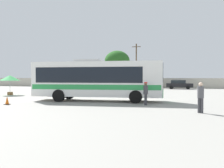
# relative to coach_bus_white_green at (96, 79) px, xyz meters

# --- Properties ---
(ground_plane) EXTENTS (300.00, 300.00, 0.00)m
(ground_plane) POSITION_rel_coach_bus_white_green_xyz_m (-0.13, 10.09, -1.93)
(ground_plane) COLOR gray
(perimeter_wall) EXTENTS (80.00, 0.30, 1.88)m
(perimeter_wall) POSITION_rel_coach_bus_white_green_xyz_m (-0.13, 25.79, -0.98)
(perimeter_wall) COLOR #B2AD9E
(perimeter_wall) RESTS_ON ground_plane
(coach_bus_white_green) EXTENTS (11.25, 3.67, 3.61)m
(coach_bus_white_green) POSITION_rel_coach_bus_white_green_xyz_m (0.00, 0.00, 0.00)
(coach_bus_white_green) COLOR white
(coach_bus_white_green) RESTS_ON ground_plane
(attendant_by_bus_door) EXTENTS (0.41, 0.41, 1.71)m
(attendant_by_bus_door) POSITION_rel_coach_bus_white_green_xyz_m (4.55, -1.78, -0.96)
(attendant_by_bus_door) COLOR #38383D
(attendant_by_bus_door) RESTS_ON ground_plane
(passenger_waiting_on_apron) EXTENTS (0.47, 0.47, 1.78)m
(passenger_waiting_on_apron) POSITION_rel_coach_bus_white_green_xyz_m (8.08, -4.60, -0.92)
(passenger_waiting_on_apron) COLOR #38383D
(passenger_waiting_on_apron) RESTS_ON ground_plane
(vendor_umbrella_near_gate_green) EXTENTS (2.22, 2.22, 2.29)m
(vendor_umbrella_near_gate_green) POSITION_rel_coach_bus_white_green_xyz_m (-11.84, 3.51, 0.02)
(vendor_umbrella_near_gate_green) COLOR gray
(vendor_umbrella_near_gate_green) RESTS_ON ground_plane
(vendor_umbrella_secondary_orange) EXTENTS (1.89, 1.89, 2.15)m
(vendor_umbrella_secondary_orange) POSITION_rel_coach_bus_white_green_xyz_m (-7.21, 4.48, -0.10)
(vendor_umbrella_secondary_orange) COLOR gray
(vendor_umbrella_secondary_orange) RESTS_ON ground_plane
(parked_car_leftmost_red) EXTENTS (4.32, 2.21, 1.51)m
(parked_car_leftmost_red) POSITION_rel_coach_bus_white_green_xyz_m (-10.47, 23.16, -1.13)
(parked_car_leftmost_red) COLOR red
(parked_car_leftmost_red) RESTS_ON ground_plane
(parked_car_second_dark_blue) EXTENTS (4.27, 2.05, 1.45)m
(parked_car_second_dark_blue) POSITION_rel_coach_bus_white_green_xyz_m (-5.09, 22.13, -1.16)
(parked_car_second_dark_blue) COLOR navy
(parked_car_second_dark_blue) RESTS_ON ground_plane
(parked_car_third_black) EXTENTS (4.57, 2.23, 1.41)m
(parked_car_third_black) POSITION_rel_coach_bus_white_green_xyz_m (1.83, 22.68, -1.17)
(parked_car_third_black) COLOR black
(parked_car_third_black) RESTS_ON ground_plane
(parked_car_rightmost_black) EXTENTS (4.55, 2.19, 1.55)m
(parked_car_rightmost_black) POSITION_rel_coach_bus_white_green_xyz_m (7.31, 22.81, -1.11)
(parked_car_rightmost_black) COLOR black
(parked_car_rightmost_black) RESTS_ON ground_plane
(utility_pole_near) EXTENTS (1.80, 0.29, 8.87)m
(utility_pole_near) POSITION_rel_coach_bus_white_green_xyz_m (-1.12, 27.48, 2.69)
(utility_pole_near) COLOR #4C3823
(utility_pole_near) RESTS_ON ground_plane
(roadside_tree_left) EXTENTS (5.12, 5.12, 6.25)m
(roadside_tree_left) POSITION_rel_coach_bus_white_green_xyz_m (-15.26, 31.64, 2.14)
(roadside_tree_left) COLOR brown
(roadside_tree_left) RESTS_ON ground_plane
(roadside_tree_midleft) EXTENTS (5.74, 5.74, 8.09)m
(roadside_tree_midleft) POSITION_rel_coach_bus_white_green_xyz_m (-6.19, 31.50, 3.72)
(roadside_tree_midleft) COLOR brown
(roadside_tree_midleft) RESTS_ON ground_plane
(traffic_cone_on_apron) EXTENTS (0.36, 0.36, 0.64)m
(traffic_cone_on_apron) POSITION_rel_coach_bus_white_green_xyz_m (-5.57, -4.29, -1.62)
(traffic_cone_on_apron) COLOR black
(traffic_cone_on_apron) RESTS_ON ground_plane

